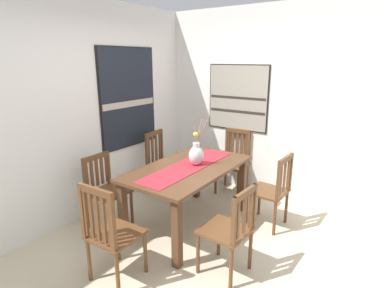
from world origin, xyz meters
TOP-DOWN VIEW (x-y plane):
  - ground_plane at (0.00, 0.00)m, footprint 6.40×6.40m
  - wall_back at (0.00, 1.86)m, footprint 6.40×0.12m
  - wall_side at (1.86, 0.00)m, footprint 0.12×6.40m
  - dining_table at (0.39, 0.57)m, footprint 1.60×0.90m
  - table_runner at (0.39, 0.57)m, footprint 1.47×0.36m
  - centerpiece_vase at (0.48, 0.52)m, footprint 0.20×0.28m
  - chair_0 at (0.94, 1.45)m, footprint 0.45×0.45m
  - chair_1 at (-0.82, 0.57)m, footprint 0.44×0.44m
  - chair_2 at (-0.16, 1.40)m, footprint 0.43×0.43m
  - chair_3 at (1.62, 0.59)m, footprint 0.45×0.45m
  - chair_4 at (0.94, -0.27)m, footprint 0.44×0.44m
  - chair_5 at (-0.13, -0.26)m, footprint 0.44×0.44m
  - painting_on_back_wall at (0.67, 1.79)m, footprint 1.03×0.05m
  - painting_on_side_wall at (1.79, 0.65)m, footprint 0.05×0.96m

SIDE VIEW (x-z plane):
  - ground_plane at x=0.00m, z-range -0.03..0.00m
  - chair_5 at x=-0.13m, z-range 0.02..0.91m
  - chair_2 at x=-0.16m, z-range 0.03..0.91m
  - chair_4 at x=0.94m, z-range 0.01..0.92m
  - chair_0 at x=0.94m, z-range 0.01..0.96m
  - chair_3 at x=1.62m, z-range 0.02..0.97m
  - chair_1 at x=-0.82m, z-range 0.01..0.98m
  - dining_table at x=0.39m, z-range 0.26..1.02m
  - table_runner at x=0.39m, z-range 0.76..0.77m
  - centerpiece_vase at x=0.48m, z-range 0.56..1.22m
  - wall_back at x=0.00m, z-range 0.00..2.70m
  - wall_side at x=1.86m, z-range 0.00..2.70m
  - painting_on_side_wall at x=1.79m, z-range 0.93..1.90m
  - painting_on_back_wall at x=0.67m, z-range 0.75..2.14m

